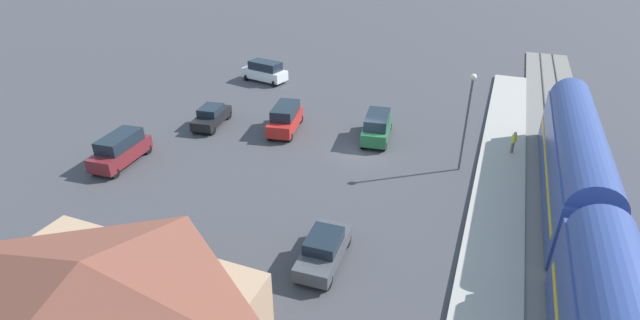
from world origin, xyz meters
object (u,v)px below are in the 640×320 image
at_px(suv_maroon, 120,149).
at_px(sedan_black, 211,116).
at_px(suv_red, 285,118).
at_px(suv_white, 265,71).
at_px(pedestrian_on_platform, 514,141).
at_px(light_pole_near_platform, 468,111).
at_px(sedan_charcoal, 324,249).
at_px(station_building, 95,314).
at_px(suv_green, 377,126).

relative_size(suv_maroon, sedan_black, 1.07).
xyz_separation_m(suv_red, suv_white, (7.59, -10.89, 0.00)).
bearing_deg(suv_white, suv_red, 124.89).
bearing_deg(pedestrian_on_platform, sedan_black, 8.05).
xyz_separation_m(sedan_black, light_pole_near_platform, (-20.70, 0.14, 3.62)).
bearing_deg(sedan_black, suv_white, -84.12).
relative_size(suv_white, sedan_charcoal, 1.13).
bearing_deg(station_building, suv_white, -72.55).
bearing_deg(suv_green, sedan_charcoal, 95.38).
bearing_deg(pedestrian_on_platform, suv_green, 4.97).
distance_m(station_building, light_pole_near_platform, 24.62).
relative_size(station_building, suv_green, 2.32).
distance_m(pedestrian_on_platform, suv_red, 17.87).
xyz_separation_m(suv_red, sedan_black, (6.33, 1.35, -0.27)).
height_order(pedestrian_on_platform, sedan_black, pedestrian_on_platform).
bearing_deg(light_pole_near_platform, suv_white, -29.42).
relative_size(suv_maroon, suv_red, 0.98).
height_order(station_building, sedan_charcoal, station_building).
bearing_deg(sedan_black, sedan_charcoal, 139.66).
xyz_separation_m(suv_red, light_pole_near_platform, (-14.37, 1.49, 3.35)).
bearing_deg(sedan_charcoal, suv_red, -57.94).
xyz_separation_m(suv_white, light_pole_near_platform, (-21.96, 12.38, 3.35)).
bearing_deg(station_building, suv_red, -82.28).
relative_size(suv_maroon, light_pole_near_platform, 0.72).
bearing_deg(sedan_charcoal, suv_white, -56.70).
xyz_separation_m(suv_maroon, light_pole_near_platform, (-22.98, -8.10, 3.35)).
height_order(sedan_black, light_pole_near_platform, light_pole_near_platform).
bearing_deg(station_building, pedestrian_on_platform, -119.87).
distance_m(suv_white, sedan_black, 12.31).
distance_m(pedestrian_on_platform, sedan_black, 24.33).
relative_size(station_building, suv_white, 2.29).
bearing_deg(light_pole_near_platform, station_building, 62.86).
height_order(sedan_charcoal, light_pole_near_platform, light_pole_near_platform).
relative_size(suv_red, suv_green, 1.01).
bearing_deg(pedestrian_on_platform, suv_maroon, 23.82).
bearing_deg(station_building, suv_maroon, -49.43).
relative_size(pedestrian_on_platform, suv_red, 0.33).
relative_size(station_building, suv_red, 2.30).
relative_size(sedan_charcoal, suv_green, 0.89).
distance_m(suv_white, sedan_charcoal, 30.24).
bearing_deg(suv_green, suv_maroon, 33.64).
height_order(station_building, suv_maroon, station_building).
height_order(suv_maroon, suv_white, same).
bearing_deg(suv_maroon, pedestrian_on_platform, -156.18).
bearing_deg(sedan_black, light_pole_near_platform, 179.62).
height_order(pedestrian_on_platform, suv_red, suv_red).
height_order(suv_red, suv_green, same).
bearing_deg(pedestrian_on_platform, sedan_charcoal, 61.98).
xyz_separation_m(suv_maroon, suv_white, (-1.02, -20.48, 0.00)).
height_order(pedestrian_on_platform, sedan_charcoal, pedestrian_on_platform).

